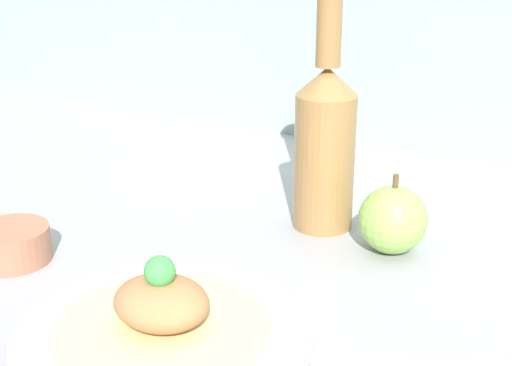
{
  "coord_description": "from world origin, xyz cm",
  "views": [
    {
      "loc": [
        20.69,
        -52.2,
        34.46
      ],
      "look_at": [
        -6.93,
        5.3,
        10.13
      ],
      "focal_mm": 50.0,
      "sensor_mm": 36.0,
      "label": 1
    }
  ],
  "objects": [
    {
      "name": "cider_bottle",
      "position": [
        -5.43,
        20.12,
        10.63
      ],
      "size": [
        6.92,
        6.92,
        28.94
      ],
      "color": "olive",
      "rests_on": "ground_plane"
    },
    {
      "name": "dipping_bowl",
      "position": [
        -31.58,
        -2.54,
        1.86
      ],
      "size": [
        7.99,
        7.99,
        3.73
      ],
      "color": "#996047",
      "rests_on": "ground_plane"
    },
    {
      "name": "ground_plane",
      "position": [
        0.0,
        0.0,
        -2.0
      ],
      "size": [
        180.0,
        110.0,
        4.0
      ],
      "primitive_type": "cube",
      "color": "gray"
    },
    {
      "name": "plate",
      "position": [
        -8.44,
        -9.51,
        1.28
      ],
      "size": [
        24.74,
        24.74,
        2.39
      ],
      "color": "silver",
      "rests_on": "ground_plane"
    },
    {
      "name": "apple",
      "position": [
        3.72,
        16.9,
        3.71
      ],
      "size": [
        7.41,
        7.41,
        8.83
      ],
      "color": "#84B74C",
      "rests_on": "ground_plane"
    },
    {
      "name": "plated_food",
      "position": [
        -8.44,
        -9.51,
        3.83
      ],
      "size": [
        18.06,
        18.06,
        6.65
      ],
      "color": "#D6BC7F",
      "rests_on": "plate"
    }
  ]
}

